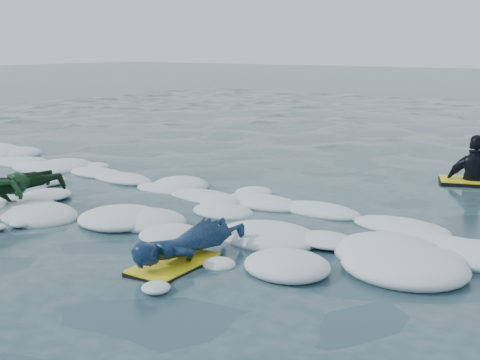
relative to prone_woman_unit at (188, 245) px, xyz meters
name	(u,v)px	position (x,y,z in m)	size (l,w,h in m)	color
ground	(113,217)	(-1.94, 0.76, -0.19)	(120.00, 120.00, 0.00)	#1C3444
foam_band	(165,201)	(-1.94, 1.79, -0.19)	(12.00, 3.10, 0.30)	white
prone_woman_unit	(188,245)	(0.00, 0.00, 0.00)	(0.61, 1.50, 0.38)	black
prone_child_unit	(13,193)	(-3.21, 0.15, 0.08)	(0.90, 1.46, 0.54)	black
waiting_rider_unit	(475,185)	(1.50, 5.52, -0.20)	(1.26, 0.97, 1.67)	black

